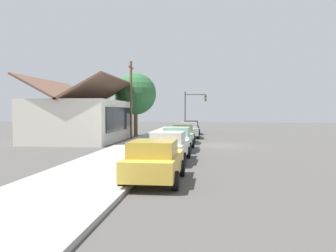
% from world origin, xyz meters
% --- Properties ---
extents(ground_plane, '(120.00, 120.00, 0.00)m').
position_xyz_m(ground_plane, '(0.00, 0.00, 0.00)').
color(ground_plane, '#4C4947').
extents(sidewalk_curb, '(60.00, 4.20, 0.16)m').
position_xyz_m(sidewalk_curb, '(0.00, 5.60, 0.08)').
color(sidewalk_curb, '#A3A099').
rests_on(sidewalk_curb, ground).
extents(car_mustard, '(4.33, 2.07, 1.59)m').
position_xyz_m(car_mustard, '(-14.84, 2.86, 0.81)').
color(car_mustard, gold).
rests_on(car_mustard, ground).
extents(car_ivory, '(4.80, 2.10, 1.59)m').
position_xyz_m(car_ivory, '(-9.36, 2.87, 0.82)').
color(car_ivory, silver).
rests_on(car_ivory, ground).
extents(car_seafoam, '(4.85, 2.15, 1.59)m').
position_xyz_m(car_seafoam, '(-3.88, 2.86, 0.82)').
color(car_seafoam, '#9ED1BC').
rests_on(car_seafoam, ground).
extents(car_olive, '(4.46, 2.19, 1.59)m').
position_xyz_m(car_olive, '(1.90, 2.87, 0.81)').
color(car_olive, olive).
rests_on(car_olive, ground).
extents(car_silver, '(4.69, 2.25, 1.59)m').
position_xyz_m(car_silver, '(7.55, 2.67, 0.82)').
color(car_silver, silver).
rests_on(car_silver, ground).
extents(car_charcoal, '(4.57, 2.20, 1.59)m').
position_xyz_m(car_charcoal, '(13.42, 2.70, 0.81)').
color(car_charcoal, '#2D3035').
rests_on(car_charcoal, ground).
extents(storefront_building, '(11.16, 7.16, 5.56)m').
position_xyz_m(storefront_building, '(2.75, 11.98, 1.95)').
color(storefront_building, silver).
rests_on(storefront_building, ground).
extents(shade_tree, '(4.45, 4.45, 6.76)m').
position_xyz_m(shade_tree, '(9.60, 8.45, 4.51)').
color(shade_tree, brown).
rests_on(shade_tree, ground).
extents(traffic_light_main, '(0.37, 2.79, 5.20)m').
position_xyz_m(traffic_light_main, '(17.69, 2.54, 3.49)').
color(traffic_light_main, '#383833').
rests_on(traffic_light_main, ground).
extents(utility_pole_wooden, '(1.80, 0.24, 7.50)m').
position_xyz_m(utility_pole_wooden, '(6.18, 8.20, 3.93)').
color(utility_pole_wooden, brown).
rests_on(utility_pole_wooden, ground).
extents(fire_hydrant_red, '(0.22, 0.22, 0.71)m').
position_xyz_m(fire_hydrant_red, '(-0.44, 4.20, 0.50)').
color(fire_hydrant_red, red).
rests_on(fire_hydrant_red, sidewalk_curb).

